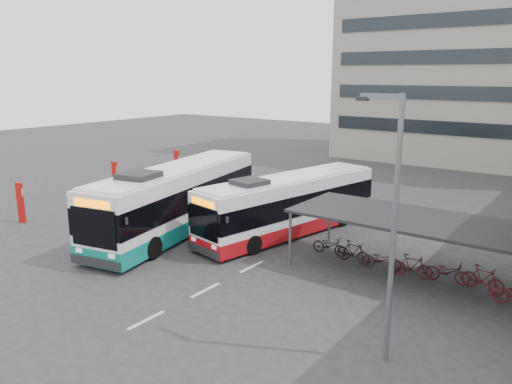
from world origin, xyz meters
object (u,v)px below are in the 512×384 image
Objects in this scene: bus_main at (289,205)px; lamp_post at (391,215)px; bus_teal at (178,199)px; pedestrian at (180,199)px.

lamp_post reaches higher than bus_main.
bus_teal is 1.68× the size of lamp_post.
lamp_post is (13.66, -5.28, 2.66)m from bus_teal.
bus_main is 5.90m from bus_teal.
bus_main is 6.93× the size of pedestrian.
lamp_post is at bearing -32.88° from bus_teal.
lamp_post is at bearing -32.73° from bus_main.
bus_main reaches higher than pedestrian.
bus_teal is (-4.99, -3.14, 0.21)m from bus_main.
lamp_post is (16.22, -8.01, 3.58)m from pedestrian.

